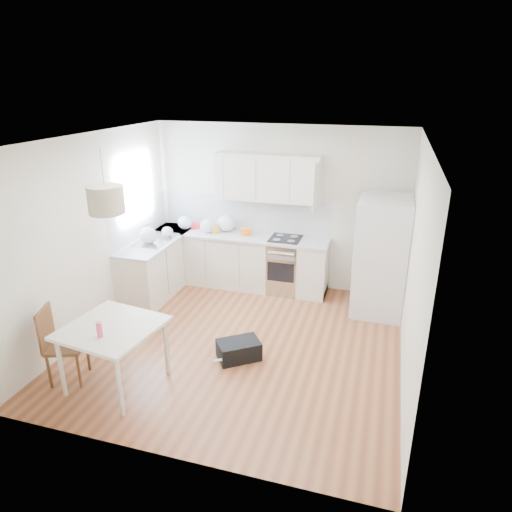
{
  "coord_description": "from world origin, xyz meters",
  "views": [
    {
      "loc": [
        1.74,
        -5.07,
        3.32
      ],
      "look_at": [
        0.11,
        0.4,
        1.13
      ],
      "focal_mm": 32.0,
      "sensor_mm": 36.0,
      "label": 1
    }
  ],
  "objects": [
    {
      "name": "dining_table",
      "position": [
        -1.07,
        -1.26,
        0.69
      ],
      "size": [
        1.1,
        1.1,
        0.77
      ],
      "rotation": [
        0.0,
        0.0,
        -0.14
      ],
      "color": "beige",
      "rests_on": "floor"
    },
    {
      "name": "cabinets_left",
      "position": [
        -1.8,
        1.2,
        0.44
      ],
      "size": [
        0.6,
        1.8,
        0.88
      ],
      "primitive_type": "cube",
      "color": "silver",
      "rests_on": "floor"
    },
    {
      "name": "wall_left",
      "position": [
        -2.1,
        0.0,
        1.35
      ],
      "size": [
        0.0,
        4.2,
        4.2
      ],
      "primitive_type": "plane",
      "rotation": [
        1.57,
        0.0,
        1.57
      ],
      "color": "silver",
      "rests_on": "floor"
    },
    {
      "name": "grocery_bag_c",
      "position": [
        -0.86,
        1.9,
        1.06
      ],
      "size": [
        0.32,
        0.27,
        0.29
      ],
      "primitive_type": "ellipsoid",
      "color": "silver",
      "rests_on": "counter_back"
    },
    {
      "name": "counter_back",
      "position": [
        -0.6,
        1.8,
        0.9
      ],
      "size": [
        3.02,
        0.64,
        0.04
      ],
      "primitive_type": "cube",
      "color": "silver",
      "rests_on": "cabinets_back"
    },
    {
      "name": "dining_chair",
      "position": [
        -1.67,
        -1.33,
        0.47
      ],
      "size": [
        0.5,
        0.5,
        0.94
      ],
      "primitive_type": null,
      "rotation": [
        0.0,
        0.0,
        0.33
      ],
      "color": "#462815",
      "rests_on": "floor"
    },
    {
      "name": "snack_red",
      "position": [
        -1.42,
        1.88,
        0.97
      ],
      "size": [
        0.17,
        0.13,
        0.1
      ],
      "primitive_type": "cube",
      "rotation": [
        0.0,
        0.0,
        0.34
      ],
      "color": "red",
      "rests_on": "counter_back"
    },
    {
      "name": "sink",
      "position": [
        -1.8,
        1.15,
        0.92
      ],
      "size": [
        0.5,
        0.8,
        0.16
      ],
      "primitive_type": null,
      "color": "#B6B9BB",
      "rests_on": "counter_left"
    },
    {
      "name": "floor",
      "position": [
        0.0,
        0.0,
        0.0
      ],
      "size": [
        4.2,
        4.2,
        0.0
      ],
      "primitive_type": "plane",
      "color": "brown",
      "rests_on": "ground"
    },
    {
      "name": "pendant_lamp",
      "position": [
        -1.05,
        -1.12,
        2.18
      ],
      "size": [
        0.39,
        0.39,
        0.29
      ],
      "primitive_type": "cylinder",
      "rotation": [
        0.0,
        0.0,
        -0.05
      ],
      "color": "#B7AC8C",
      "rests_on": "ceiling"
    },
    {
      "name": "upper_cabinets",
      "position": [
        -0.15,
        1.94,
        1.88
      ],
      "size": [
        1.7,
        0.32,
        0.75
      ],
      "primitive_type": "cube",
      "color": "silver",
      "rests_on": "wall_back"
    },
    {
      "name": "snack_yellow",
      "position": [
        -1.05,
        1.79,
        0.98
      ],
      "size": [
        0.2,
        0.19,
        0.12
      ],
      "primitive_type": "cube",
      "rotation": [
        0.0,
        0.0,
        -0.66
      ],
      "color": "gold",
      "rests_on": "counter_back"
    },
    {
      "name": "snack_orange",
      "position": [
        -0.48,
        1.81,
        0.98
      ],
      "size": [
        0.19,
        0.16,
        0.11
      ],
      "primitive_type": "cube",
      "rotation": [
        0.0,
        0.0,
        0.42
      ],
      "color": "orange",
      "rests_on": "counter_back"
    },
    {
      "name": "grocery_bag_e",
      "position": [
        -1.83,
        0.97,
        1.05
      ],
      "size": [
        0.29,
        0.25,
        0.26
      ],
      "primitive_type": "ellipsoid",
      "color": "silver",
      "rests_on": "counter_left"
    },
    {
      "name": "wall_back",
      "position": [
        0.0,
        2.1,
        1.35
      ],
      "size": [
        4.2,
        0.0,
        4.2
      ],
      "primitive_type": "plane",
      "rotation": [
        1.57,
        0.0,
        0.0
      ],
      "color": "silver",
      "rests_on": "floor"
    },
    {
      "name": "counter_left",
      "position": [
        -1.8,
        1.2,
        0.9
      ],
      "size": [
        0.64,
        1.82,
        0.04
      ],
      "primitive_type": "cube",
      "color": "silver",
      "rests_on": "cabinets_left"
    },
    {
      "name": "window_glassblock",
      "position": [
        -2.09,
        1.15,
        1.75
      ],
      "size": [
        0.02,
        1.0,
        1.0
      ],
      "primitive_type": "cube",
      "color": "#BFE0F9",
      "rests_on": "wall_left"
    },
    {
      "name": "ceiling",
      "position": [
        0.0,
        0.0,
        2.7
      ],
      "size": [
        4.2,
        4.2,
        0.0
      ],
      "primitive_type": "plane",
      "rotation": [
        3.14,
        0.0,
        0.0
      ],
      "color": "white",
      "rests_on": "wall_back"
    },
    {
      "name": "backsplash_left",
      "position": [
        -2.09,
        1.2,
        1.21
      ],
      "size": [
        0.01,
        1.8,
        0.58
      ],
      "primitive_type": "cube",
      "color": "white",
      "rests_on": "wall_left"
    },
    {
      "name": "refrigerator",
      "position": [
        1.74,
        1.52,
        0.88
      ],
      "size": [
        0.85,
        0.89,
        1.77
      ],
      "primitive_type": null,
      "rotation": [
        0.0,
        0.0,
        0.0
      ],
      "color": "silver",
      "rests_on": "floor"
    },
    {
      "name": "gym_bag",
      "position": [
        0.11,
        -0.35,
        0.12
      ],
      "size": [
        0.62,
        0.58,
        0.24
      ],
      "primitive_type": "cube",
      "rotation": [
        0.0,
        0.0,
        0.63
      ],
      "color": "black",
      "rests_on": "floor"
    },
    {
      "name": "grocery_bag_b",
      "position": [
        -1.14,
        1.74,
        1.04
      ],
      "size": [
        0.26,
        0.22,
        0.24
      ],
      "primitive_type": "ellipsoid",
      "color": "silver",
      "rests_on": "counter_back"
    },
    {
      "name": "drink_bottle",
      "position": [
        -1.06,
        -1.49,
        0.87
      ],
      "size": [
        0.07,
        0.07,
        0.21
      ],
      "primitive_type": "cylinder",
      "rotation": [
        0.0,
        0.0,
        0.24
      ],
      "color": "#DE3D61",
      "rests_on": "dining_table"
    },
    {
      "name": "range_oven",
      "position": [
        0.2,
        1.8,
        0.44
      ],
      "size": [
        0.5,
        0.61,
        0.88
      ],
      "primitive_type": null,
      "color": "#B6B9BB",
      "rests_on": "floor"
    },
    {
      "name": "cabinets_back",
      "position": [
        -0.6,
        1.8,
        0.44
      ],
      "size": [
        3.0,
        0.6,
        0.88
      ],
      "primitive_type": "cube",
      "color": "silver",
      "rests_on": "floor"
    },
    {
      "name": "wall_right",
      "position": [
        2.1,
        0.0,
        1.35
      ],
      "size": [
        0.0,
        4.2,
        4.2
      ],
      "primitive_type": "plane",
      "rotation": [
        1.57,
        0.0,
        -1.57
      ],
      "color": "silver",
      "rests_on": "floor"
    },
    {
      "name": "grocery_bag_d",
      "position": [
        -1.69,
        1.35,
        1.0
      ],
      "size": [
        0.19,
        0.16,
        0.17
      ],
      "primitive_type": "ellipsoid",
      "color": "silver",
      "rests_on": "counter_back"
    },
    {
      "name": "grocery_bag_a",
      "position": [
        -1.59,
        1.82,
        1.03
      ],
      "size": [
        0.26,
        0.22,
        0.23
      ],
      "primitive_type": "ellipsoid",
      "color": "silver",
      "rests_on": "counter_back"
    },
    {
      "name": "backsplash_back",
      "position": [
        -0.6,
        2.09,
        1.21
      ],
      "size": [
        3.0,
        0.01,
        0.58
      ],
      "primitive_type": "cube",
      "color": "white",
      "rests_on": "wall_back"
    }
  ]
}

